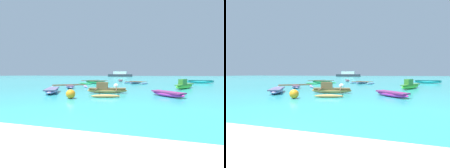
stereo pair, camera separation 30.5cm
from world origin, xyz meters
TOP-DOWN VIEW (x-y plane):
  - ground_plane at (0.00, 0.00)m, footprint 240.00×240.00m
  - moored_boat_0 at (5.38, 13.48)m, footprint 2.43×3.48m
  - moored_boat_1 at (-0.88, 8.44)m, footprint 2.96×4.70m
  - moored_boat_2 at (-5.75, 18.68)m, footprint 4.43×4.65m
  - moored_boat_3 at (9.64, 23.56)m, footprint 3.84×0.97m
  - moored_boat_4 at (-5.67, 11.49)m, footprint 3.74×3.40m
  - moored_boat_5 at (0.13, 19.97)m, footprint 3.77×3.31m
  - moored_boat_6 at (-3.21, 25.43)m, footprint 1.53×2.43m
  - moored_boat_7 at (-4.84, 7.58)m, footprint 2.09×2.97m
  - moored_boat_8 at (3.29, 7.84)m, footprint 2.12×2.16m
  - mooring_buoy_0 at (-2.18, 5.61)m, footprint 0.53×0.53m
  - mooring_buoy_1 at (-0.98, 12.01)m, footprint 0.49×0.49m
  - distant_ferry at (-14.03, 79.47)m, footprint 13.23×2.91m

SIDE VIEW (x-z plane):
  - ground_plane at x=0.00m, z-range 0.00..0.00m
  - moored_boat_5 at x=0.13m, z-range -0.01..0.33m
  - moored_boat_4 at x=-5.67m, z-range -0.01..0.33m
  - moored_boat_8 at x=3.29m, z-range 0.02..0.34m
  - moored_boat_7 at x=-4.84m, z-range 0.02..0.38m
  - moored_boat_6 at x=-3.21m, z-range 0.02..0.39m
  - moored_boat_2 at x=-5.75m, z-range -0.02..0.47m
  - mooring_buoy_1 at x=-0.98m, z-range 0.00..0.49m
  - mooring_buoy_0 at x=-2.18m, z-range 0.00..0.53m
  - moored_boat_1 at x=-0.88m, z-range -0.14..0.67m
  - moored_boat_3 at x=9.64m, z-range 0.03..0.52m
  - moored_boat_0 at x=5.38m, z-range -0.14..0.80m
  - distant_ferry at x=-14.03m, z-range -0.27..2.64m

